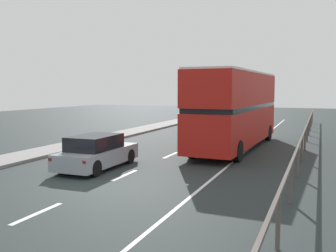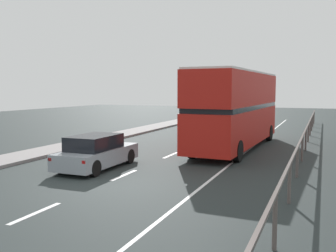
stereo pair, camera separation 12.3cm
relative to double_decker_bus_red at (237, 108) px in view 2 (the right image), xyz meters
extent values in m
cube|color=#242C2C|center=(-2.56, -9.97, -2.33)|extent=(75.38, 120.00, 0.10)
cube|color=silver|center=(-2.56, -13.21, -2.28)|extent=(0.16, 1.95, 0.01)
cube|color=silver|center=(-2.56, -8.32, -2.28)|extent=(0.16, 1.95, 0.01)
cube|color=silver|center=(-2.56, -3.43, -2.28)|extent=(0.16, 1.95, 0.01)
cube|color=silver|center=(-2.56, 1.46, -2.28)|extent=(0.16, 1.95, 0.01)
cube|color=silver|center=(-2.56, 6.35, -2.28)|extent=(0.16, 1.95, 0.01)
cube|color=silver|center=(-2.56, 11.25, -2.28)|extent=(0.16, 1.95, 0.01)
cube|color=silver|center=(-2.56, 16.14, -2.28)|extent=(0.16, 1.95, 0.01)
cube|color=silver|center=(-2.56, 21.03, -2.28)|extent=(0.16, 1.95, 0.01)
cube|color=silver|center=(0.74, -0.97, -2.28)|extent=(0.12, 46.00, 0.01)
cube|color=#564B47|center=(3.64, -0.97, -1.11)|extent=(0.08, 42.00, 0.08)
cylinder|color=#564B47|center=(3.64, -13.22, -1.70)|extent=(0.10, 0.10, 1.17)
cylinder|color=#564B47|center=(3.64, -9.72, -1.70)|extent=(0.10, 0.10, 1.17)
cylinder|color=#564B47|center=(3.64, -6.22, -1.70)|extent=(0.10, 0.10, 1.17)
cylinder|color=#564B47|center=(3.64, -2.72, -1.70)|extent=(0.10, 0.10, 1.17)
cylinder|color=#564B47|center=(3.64, 0.78, -1.70)|extent=(0.10, 0.10, 1.17)
cylinder|color=#564B47|center=(3.64, 4.28, -1.70)|extent=(0.10, 0.10, 1.17)
cylinder|color=#564B47|center=(3.64, 7.78, -1.70)|extent=(0.10, 0.10, 1.17)
cylinder|color=#564B47|center=(3.64, 11.28, -1.70)|extent=(0.10, 0.10, 1.17)
cylinder|color=#564B47|center=(3.64, 14.78, -1.70)|extent=(0.10, 0.10, 1.17)
cylinder|color=#564B47|center=(3.64, 18.28, -1.70)|extent=(0.10, 0.10, 1.17)
cube|color=#B11A13|center=(0.00, -0.01, -1.00)|extent=(2.90, 11.11, 1.87)
cube|color=black|center=(0.00, -0.01, 0.06)|extent=(2.90, 10.67, 0.24)
cube|color=#B11A13|center=(0.00, -0.01, 1.03)|extent=(2.90, 11.11, 1.70)
cube|color=silver|center=(0.00, -0.01, 1.93)|extent=(2.85, 10.88, 0.10)
cube|color=black|center=(0.25, 5.47, -0.90)|extent=(2.17, 0.14, 1.31)
cube|color=yellow|center=(0.25, 5.47, 1.45)|extent=(1.45, 0.10, 0.28)
cylinder|color=black|center=(-0.92, 4.14, -1.78)|extent=(0.32, 1.01, 1.00)
cylinder|color=black|center=(1.29, 4.04, -1.78)|extent=(0.32, 1.01, 1.00)
cylinder|color=black|center=(-1.28, -3.86, -1.78)|extent=(0.32, 1.01, 1.00)
cylinder|color=black|center=(0.93, -3.96, -1.78)|extent=(0.32, 1.01, 1.00)
cube|color=gray|center=(-4.25, -7.53, -1.78)|extent=(1.73, 4.23, 0.65)
cube|color=black|center=(-4.25, -7.74, -1.16)|extent=(1.52, 2.33, 0.58)
cube|color=red|center=(-5.00, -9.61, -1.61)|extent=(0.16, 0.06, 0.12)
cube|color=red|center=(-3.49, -9.60, -1.61)|extent=(0.16, 0.06, 0.12)
cylinder|color=black|center=(-5.04, -6.12, -1.96)|extent=(0.20, 0.64, 0.64)
cylinder|color=black|center=(-3.48, -6.11, -1.96)|extent=(0.20, 0.64, 0.64)
cylinder|color=black|center=(-5.02, -8.94, -1.96)|extent=(0.20, 0.64, 0.64)
cylinder|color=black|center=(-3.47, -8.93, -1.96)|extent=(0.20, 0.64, 0.64)
cube|color=black|center=(-4.24, 9.70, -1.78)|extent=(1.95, 4.47, 0.65)
cube|color=black|center=(-4.25, 9.48, -1.18)|extent=(1.66, 2.48, 0.54)
cube|color=red|center=(-5.12, 7.55, -1.62)|extent=(0.16, 0.07, 0.12)
cube|color=red|center=(-3.53, 7.49, -1.62)|extent=(0.16, 0.07, 0.12)
cylinder|color=black|center=(-5.00, 11.23, -1.96)|extent=(0.22, 0.65, 0.64)
cylinder|color=black|center=(-3.38, 11.17, -1.96)|extent=(0.22, 0.65, 0.64)
cylinder|color=black|center=(-5.11, 8.22, -1.96)|extent=(0.22, 0.65, 0.64)
cylinder|color=black|center=(-3.49, 8.16, -1.96)|extent=(0.22, 0.65, 0.64)
camera|label=1|loc=(4.37, -21.15, 1.02)|focal=40.96mm
camera|label=2|loc=(4.48, -21.10, 1.02)|focal=40.96mm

